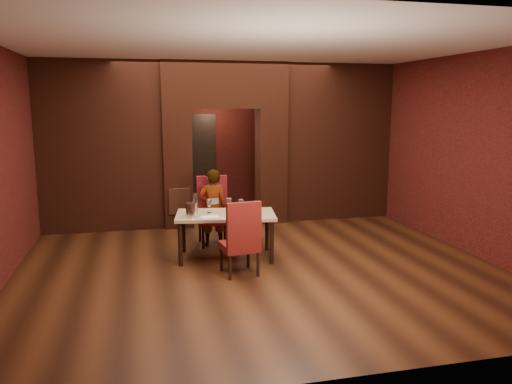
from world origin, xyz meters
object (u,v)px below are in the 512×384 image
(dining_table, at_px, (226,236))
(chair_near, at_px, (239,237))
(wine_glass_c, at_px, (241,207))
(wine_glass_a, at_px, (209,206))
(wine_glass_b, at_px, (229,206))
(wine_bucket, at_px, (192,210))
(chair_far, at_px, (214,211))
(water_bottle, at_px, (195,204))
(person_seated, at_px, (213,208))
(potted_plant, at_px, (253,227))

(dining_table, xyz_separation_m, chair_near, (0.06, -0.79, 0.18))
(chair_near, distance_m, wine_glass_c, 0.80)
(wine_glass_a, bearing_deg, wine_glass_c, -19.20)
(wine_glass_b, height_order, wine_bucket, wine_glass_b)
(dining_table, height_order, wine_glass_a, wine_glass_a)
(chair_near, height_order, wine_bucket, chair_near)
(dining_table, bearing_deg, wine_glass_a, 165.67)
(wine_glass_b, distance_m, wine_glass_c, 0.20)
(chair_far, height_order, wine_glass_b, chair_far)
(wine_glass_b, bearing_deg, wine_glass_c, -29.41)
(wine_glass_c, bearing_deg, wine_bucket, -176.02)
(wine_glass_a, xyz_separation_m, wine_glass_b, (0.30, -0.07, 0.01))
(chair_near, relative_size, wine_glass_c, 4.83)
(wine_glass_b, relative_size, wine_glass_c, 1.02)
(wine_glass_b, bearing_deg, water_bottle, -178.45)
(chair_far, xyz_separation_m, person_seated, (-0.03, -0.06, 0.08))
(chair_far, distance_m, water_bottle, 0.93)
(chair_far, xyz_separation_m, chair_near, (0.12, -1.59, -0.04))
(chair_far, distance_m, wine_glass_c, 0.95)
(wine_glass_c, height_order, potted_plant, wine_glass_c)
(wine_glass_b, bearing_deg, chair_far, 99.11)
(dining_table, height_order, wine_glass_c, wine_glass_c)
(water_bottle, bearing_deg, person_seated, 62.72)
(dining_table, relative_size, wine_glass_c, 6.81)
(chair_far, distance_m, potted_plant, 0.81)
(wine_glass_c, bearing_deg, person_seated, 112.12)
(chair_near, bearing_deg, wine_bucket, -55.60)
(chair_near, distance_m, wine_glass_b, 0.87)
(chair_near, relative_size, person_seated, 0.82)
(dining_table, bearing_deg, person_seated, 106.09)
(wine_glass_a, distance_m, wine_glass_b, 0.31)
(dining_table, height_order, potted_plant, dining_table)
(dining_table, height_order, wine_glass_b, wine_glass_b)
(chair_far, distance_m, wine_glass_a, 0.76)
(chair_far, xyz_separation_m, wine_glass_b, (0.12, -0.77, 0.25))
(chair_near, xyz_separation_m, person_seated, (-0.15, 1.53, 0.12))
(wine_glass_a, relative_size, potted_plant, 0.46)
(person_seated, relative_size, wine_glass_b, 5.77)
(person_seated, bearing_deg, potted_plant, -167.55)
(wine_glass_b, distance_m, wine_bucket, 0.62)
(chair_near, relative_size, water_bottle, 3.21)
(dining_table, bearing_deg, wine_glass_b, 38.83)
(dining_table, height_order, chair_far, chair_far)
(wine_glass_c, relative_size, water_bottle, 0.66)
(dining_table, height_order, wine_bucket, wine_bucket)
(chair_far, distance_m, person_seated, 0.11)
(chair_near, distance_m, wine_bucket, 0.94)
(wine_glass_b, height_order, water_bottle, water_bottle)
(person_seated, distance_m, wine_glass_b, 0.74)
(wine_bucket, distance_m, water_bottle, 0.17)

